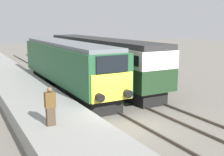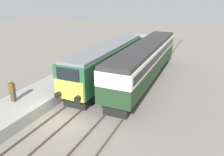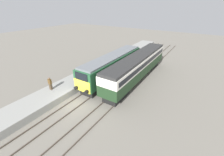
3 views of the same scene
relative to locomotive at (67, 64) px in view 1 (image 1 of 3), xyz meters
The scene contains 7 objects.
ground_plane 8.53m from the locomotive, 90.00° to the right, with size 120.00×120.00×0.00m, color slate.
platform_left 3.71m from the locomotive, behind, with size 3.50×50.00×0.87m.
rails_near_track 3.85m from the locomotive, 90.00° to the right, with size 1.51×60.00×0.14m.
rails_far_track 5.14m from the locomotive, 43.89° to the right, with size 1.50×60.00×0.14m.
locomotive is the anchor object (origin of this frame).
passenger_carriage 3.79m from the locomotive, 25.97° to the left, with size 2.75×16.84×3.86m.
person_on_platform 9.42m from the locomotive, 114.25° to the right, with size 0.44×0.26×1.67m.
Camera 1 is at (-7.05, -11.43, 5.13)m, focal length 45.00 mm.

